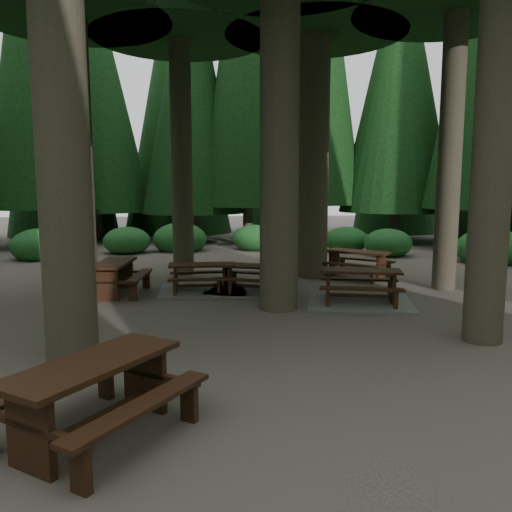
{
  "coord_description": "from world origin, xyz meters",
  "views": [
    {
      "loc": [
        -0.75,
        -10.52,
        2.61
      ],
      "look_at": [
        0.36,
        0.83,
        1.1
      ],
      "focal_mm": 35.0,
      "sensor_mm": 36.0,
      "label": 1
    }
  ],
  "objects": [
    {
      "name": "picnic_table_f",
      "position": [
        -0.9,
        2.22,
        0.24
      ],
      "size": [
        2.19,
        1.82,
        0.73
      ],
      "rotation": [
        0.0,
        0.0,
        0.02
      ],
      "color": "gray",
      "rests_on": "ground"
    },
    {
      "name": "picnic_table_d",
      "position": [
        3.71,
        3.9,
        0.54
      ],
      "size": [
        2.4,
        2.36,
        0.81
      ],
      "rotation": [
        0.0,
        0.0,
        -0.7
      ],
      "color": "#381A10",
      "rests_on": "ground"
    },
    {
      "name": "picnic_table_c",
      "position": [
        0.35,
        2.06,
        0.23
      ],
      "size": [
        2.59,
        2.4,
        0.71
      ],
      "rotation": [
        0.0,
        0.0,
        -0.41
      ],
      "color": "gray",
      "rests_on": "ground"
    },
    {
      "name": "ground",
      "position": [
        0.0,
        0.0,
        0.0
      ],
      "size": [
        80.0,
        80.0,
        0.0
      ],
      "primitive_type": "plane",
      "color": "#544B44",
      "rests_on": "ground"
    },
    {
      "name": "picnic_table_e",
      "position": [
        -1.96,
        -5.36,
        0.56
      ],
      "size": [
        2.4,
        2.5,
        0.84
      ],
      "rotation": [
        0.0,
        0.0,
        0.97
      ],
      "color": "#381A10",
      "rests_on": "ground"
    },
    {
      "name": "shrub_ring",
      "position": [
        0.7,
        0.75,
        0.4
      ],
      "size": [
        23.86,
        24.64,
        1.49
      ],
      "color": "#1D5626",
      "rests_on": "ground"
    },
    {
      "name": "picnic_table_b",
      "position": [
        -3.1,
        2.1,
        0.56
      ],
      "size": [
        1.71,
        2.05,
        0.84
      ],
      "rotation": [
        0.0,
        0.0,
        1.49
      ],
      "color": "#381A10",
      "rests_on": "ground"
    },
    {
      "name": "picnic_table_a",
      "position": [
        2.76,
        0.53,
        0.27
      ],
      "size": [
        2.75,
        2.46,
        0.8
      ],
      "rotation": [
        0.0,
        0.0,
        -0.25
      ],
      "color": "gray",
      "rests_on": "ground"
    }
  ]
}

